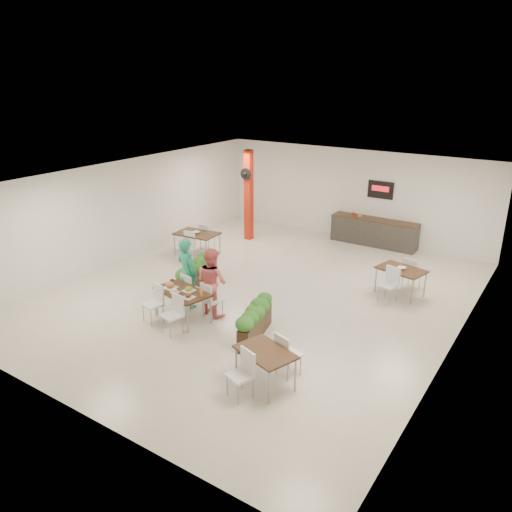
{
  "coord_description": "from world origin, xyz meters",
  "views": [
    {
      "loc": [
        6.72,
        -10.4,
        5.69
      ],
      "look_at": [
        -0.14,
        -0.05,
        1.1
      ],
      "focal_mm": 35.0,
      "sensor_mm": 36.0,
      "label": 1
    }
  ],
  "objects_px": {
    "main_table": "(182,295)",
    "diner_man": "(187,273)",
    "planter_right": "(255,319)",
    "red_column": "(249,194)",
    "side_table_a": "(197,236)",
    "side_table_c": "(265,357)",
    "side_table_b": "(401,273)",
    "service_counter": "(374,231)",
    "diner_woman": "(212,282)",
    "planter_left": "(195,272)"
  },
  "relations": [
    {
      "from": "diner_woman",
      "to": "side_table_c",
      "type": "relative_size",
      "value": 1.03
    },
    {
      "from": "diner_man",
      "to": "diner_woman",
      "type": "xyz_separation_m",
      "value": [
        0.8,
        0.0,
        -0.06
      ]
    },
    {
      "from": "diner_woman",
      "to": "side_table_b",
      "type": "relative_size",
      "value": 1.03
    },
    {
      "from": "diner_man",
      "to": "side_table_c",
      "type": "xyz_separation_m",
      "value": [
        3.54,
        -1.86,
        -0.29
      ]
    },
    {
      "from": "side_table_a",
      "to": "side_table_b",
      "type": "distance_m",
      "value": 6.63
    },
    {
      "from": "planter_right",
      "to": "side_table_c",
      "type": "height_order",
      "value": "side_table_c"
    },
    {
      "from": "diner_man",
      "to": "planter_right",
      "type": "height_order",
      "value": "diner_man"
    },
    {
      "from": "main_table",
      "to": "planter_right",
      "type": "xyz_separation_m",
      "value": [
        1.97,
        0.22,
        -0.16
      ]
    },
    {
      "from": "planter_left",
      "to": "side_table_c",
      "type": "xyz_separation_m",
      "value": [
        4.13,
        -2.83,
        0.13
      ]
    },
    {
      "from": "diner_man",
      "to": "diner_woman",
      "type": "height_order",
      "value": "diner_man"
    },
    {
      "from": "main_table",
      "to": "planter_left",
      "type": "height_order",
      "value": "main_table"
    },
    {
      "from": "service_counter",
      "to": "diner_man",
      "type": "distance_m",
      "value": 7.61
    },
    {
      "from": "planter_right",
      "to": "side_table_c",
      "type": "xyz_separation_m",
      "value": [
        1.18,
        -1.42,
        0.14
      ]
    },
    {
      "from": "main_table",
      "to": "service_counter",
      "type": "bearing_deg",
      "value": 77.15
    },
    {
      "from": "planter_right",
      "to": "side_table_a",
      "type": "relative_size",
      "value": 1.01
    },
    {
      "from": "main_table",
      "to": "side_table_b",
      "type": "bearing_deg",
      "value": 47.73
    },
    {
      "from": "red_column",
      "to": "diner_woman",
      "type": "bearing_deg",
      "value": -64.3
    },
    {
      "from": "diner_man",
      "to": "planter_right",
      "type": "bearing_deg",
      "value": -177.93
    },
    {
      "from": "service_counter",
      "to": "planter_right",
      "type": "relative_size",
      "value": 1.8
    },
    {
      "from": "service_counter",
      "to": "side_table_b",
      "type": "height_order",
      "value": "service_counter"
    },
    {
      "from": "service_counter",
      "to": "main_table",
      "type": "distance_m",
      "value": 8.13
    },
    {
      "from": "planter_right",
      "to": "side_table_b",
      "type": "height_order",
      "value": "side_table_b"
    },
    {
      "from": "red_column",
      "to": "diner_woman",
      "type": "xyz_separation_m",
      "value": [
        2.6,
        -5.41,
        -0.78
      ]
    },
    {
      "from": "main_table",
      "to": "side_table_a",
      "type": "relative_size",
      "value": 1.12
    },
    {
      "from": "side_table_c",
      "to": "red_column",
      "type": "bearing_deg",
      "value": 144.67
    },
    {
      "from": "diner_woman",
      "to": "side_table_c",
      "type": "distance_m",
      "value": 3.32
    },
    {
      "from": "planter_left",
      "to": "side_table_b",
      "type": "bearing_deg",
      "value": 28.88
    },
    {
      "from": "side_table_b",
      "to": "service_counter",
      "type": "bearing_deg",
      "value": 133.34
    },
    {
      "from": "main_table",
      "to": "planter_right",
      "type": "bearing_deg",
      "value": 6.3
    },
    {
      "from": "planter_left",
      "to": "side_table_b",
      "type": "relative_size",
      "value": 0.99
    },
    {
      "from": "diner_woman",
      "to": "side_table_b",
      "type": "bearing_deg",
      "value": -121.29
    },
    {
      "from": "service_counter",
      "to": "diner_woman",
      "type": "distance_m",
      "value": 7.41
    },
    {
      "from": "side_table_c",
      "to": "planter_left",
      "type": "bearing_deg",
      "value": 163.91
    },
    {
      "from": "planter_right",
      "to": "side_table_b",
      "type": "xyz_separation_m",
      "value": [
        1.97,
        4.11,
        0.15
      ]
    },
    {
      "from": "diner_man",
      "to": "side_table_a",
      "type": "height_order",
      "value": "diner_man"
    },
    {
      "from": "diner_woman",
      "to": "planter_left",
      "type": "relative_size",
      "value": 1.03
    },
    {
      "from": "side_table_a",
      "to": "diner_woman",
      "type": "bearing_deg",
      "value": -50.04
    },
    {
      "from": "diner_man",
      "to": "side_table_a",
      "type": "distance_m",
      "value": 3.85
    },
    {
      "from": "main_table",
      "to": "diner_man",
      "type": "xyz_separation_m",
      "value": [
        -0.39,
        0.65,
        0.28
      ]
    },
    {
      "from": "side_table_a",
      "to": "side_table_c",
      "type": "bearing_deg",
      "value": -45.29
    },
    {
      "from": "side_table_a",
      "to": "side_table_b",
      "type": "xyz_separation_m",
      "value": [
        6.61,
        0.58,
        -0.01
      ]
    },
    {
      "from": "red_column",
      "to": "side_table_a",
      "type": "distance_m",
      "value": 2.56
    },
    {
      "from": "side_table_c",
      "to": "planter_right",
      "type": "bearing_deg",
      "value": 147.97
    },
    {
      "from": "main_table",
      "to": "red_column",
      "type": "bearing_deg",
      "value": 109.89
    },
    {
      "from": "main_table",
      "to": "diner_woman",
      "type": "bearing_deg",
      "value": 57.83
    },
    {
      "from": "diner_man",
      "to": "diner_woman",
      "type": "relative_size",
      "value": 1.06
    },
    {
      "from": "diner_woman",
      "to": "side_table_a",
      "type": "height_order",
      "value": "diner_woman"
    },
    {
      "from": "red_column",
      "to": "diner_woman",
      "type": "distance_m",
      "value": 6.05
    },
    {
      "from": "main_table",
      "to": "planter_right",
      "type": "distance_m",
      "value": 1.99
    },
    {
      "from": "planter_right",
      "to": "side_table_b",
      "type": "relative_size",
      "value": 1.0
    }
  ]
}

